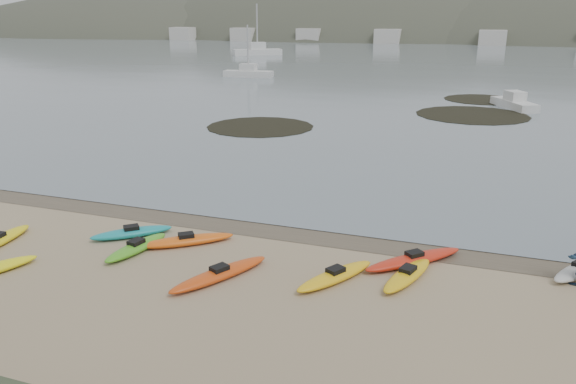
% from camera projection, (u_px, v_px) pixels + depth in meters
% --- Properties ---
extents(ground, '(600.00, 600.00, 0.00)m').
position_uv_depth(ground, '(288.00, 227.00, 22.61)').
color(ground, tan).
rests_on(ground, ground).
extents(wet_sand, '(60.00, 60.00, 0.00)m').
position_uv_depth(wet_sand, '(285.00, 230.00, 22.34)').
color(wet_sand, brown).
rests_on(wet_sand, ground).
extents(water, '(1200.00, 1200.00, 0.00)m').
position_uv_depth(water, '(480.00, 30.00, 292.03)').
color(water, slate).
rests_on(water, ground).
extents(kayaks, '(21.74, 9.91, 0.34)m').
position_uv_depth(kayaks, '(231.00, 258.00, 19.38)').
color(kayaks, yellow).
rests_on(kayaks, ground).
extents(kelp_mats, '(23.67, 28.18, 0.04)m').
position_uv_depth(kelp_mats, '(417.00, 114.00, 48.12)').
color(kelp_mats, black).
rests_on(kelp_mats, water).
extents(moored_boats, '(84.71, 76.68, 1.38)m').
position_uv_depth(moored_boats, '(451.00, 60.00, 95.32)').
color(moored_boats, silver).
rests_on(moored_boats, ground).
extents(far_town, '(199.00, 5.00, 4.00)m').
position_uv_depth(far_town, '(489.00, 38.00, 150.32)').
color(far_town, beige).
rests_on(far_town, ground).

